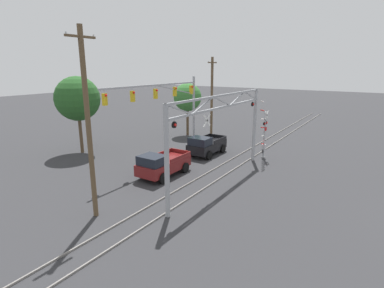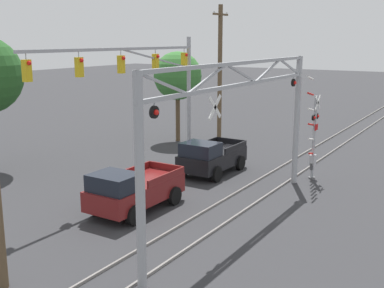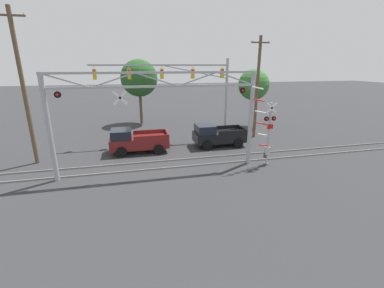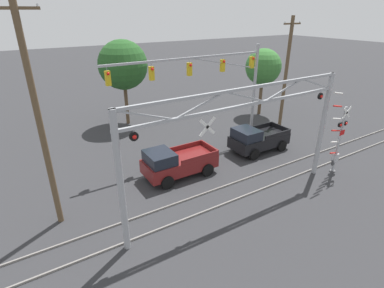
{
  "view_description": "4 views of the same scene",
  "coord_description": "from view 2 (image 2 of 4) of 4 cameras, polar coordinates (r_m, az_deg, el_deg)",
  "views": [
    {
      "loc": [
        -18.96,
        4.56,
        8.43
      ],
      "look_at": [
        -1.42,
        16.01,
        3.03
      ],
      "focal_mm": 28.0,
      "sensor_mm": 36.0,
      "label": 1
    },
    {
      "loc": [
        -16.98,
        6.01,
        7.41
      ],
      "look_at": [
        -0.07,
        16.63,
        3.03
      ],
      "focal_mm": 45.0,
      "sensor_mm": 36.0,
      "label": 2
    },
    {
      "loc": [
        -1.61,
        -1.92,
        6.94
      ],
      "look_at": [
        1.95,
        13.17,
        2.15
      ],
      "focal_mm": 24.0,
      "sensor_mm": 36.0,
      "label": 3
    },
    {
      "loc": [
        -9.52,
        3.93,
        9.86
      ],
      "look_at": [
        -1.07,
        17.53,
        2.67
      ],
      "focal_mm": 28.0,
      "sensor_mm": 36.0,
      "label": 4
    }
  ],
  "objects": [
    {
      "name": "background_tree_beyond_span",
      "position": [
        35.02,
        -1.72,
        8.05
      ],
      "size": [
        3.47,
        3.47,
        6.54
      ],
      "color": "brown",
      "rests_on": "ground_plane"
    },
    {
      "name": "rail_track_far",
      "position": [
        21.08,
        1.32,
        -8.06
      ],
      "size": [
        80.0,
        0.08,
        0.1
      ],
      "primitive_type": "cube",
      "color": "gray",
      "rests_on": "ground_plane"
    },
    {
      "name": "crossing_gantry",
      "position": [
        19.18,
        5.78,
        2.94
      ],
      "size": [
        13.24,
        0.3,
        6.56
      ],
      "color": "#9EA0A5",
      "rests_on": "ground_plane"
    },
    {
      "name": "utility_pole_right",
      "position": [
        31.12,
        3.31,
        7.72
      ],
      "size": [
        1.8,
        0.28,
        9.49
      ],
      "color": "brown",
      "rests_on": "ground_plane"
    },
    {
      "name": "rail_track_near",
      "position": [
        20.43,
        4.82,
        -8.79
      ],
      "size": [
        80.0,
        0.08,
        0.1
      ],
      "primitive_type": "cube",
      "color": "gray",
      "rests_on": "ground_plane"
    },
    {
      "name": "pickup_truck_following",
      "position": [
        26.78,
        2.23,
        -1.53
      ],
      "size": [
        4.51,
        2.32,
        1.98
      ],
      "color": "black",
      "rests_on": "ground_plane"
    },
    {
      "name": "crossing_signal_mast",
      "position": [
        26.26,
        14.19,
        0.56
      ],
      "size": [
        1.97,
        0.35,
        5.62
      ],
      "color": "#9EA0A5",
      "rests_on": "ground_plane"
    },
    {
      "name": "traffic_signal_span",
      "position": [
        25.92,
        -4.63,
        7.87
      ],
      "size": [
        12.33,
        0.39,
        7.52
      ],
      "color": "#9EA0A5",
      "rests_on": "ground_plane"
    },
    {
      "name": "pickup_truck_lead",
      "position": [
        21.15,
        -7.04,
        -5.42
      ],
      "size": [
        4.71,
        2.32,
        1.98
      ],
      "color": "maroon",
      "rests_on": "ground_plane"
    }
  ]
}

